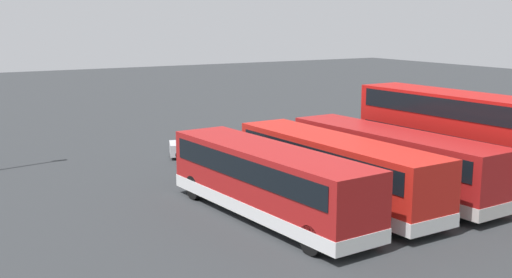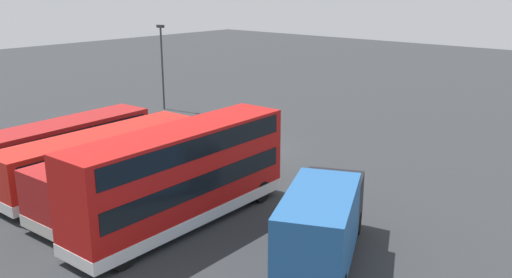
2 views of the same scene
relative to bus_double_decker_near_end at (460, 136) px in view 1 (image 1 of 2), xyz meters
name	(u,v)px [view 1 (image 1 of 2)]	position (x,y,z in m)	size (l,w,h in m)	color
ground_plane	(248,155)	(5.38, -11.39, -2.45)	(140.00, 140.00, 0.00)	#2D3033
bus_double_decker_near_end	(460,136)	(0.00, 0.00, 0.00)	(3.06, 11.65, 4.55)	#B71411
bus_single_deck_second	(392,159)	(3.80, -0.57, -0.83)	(3.25, 11.89, 2.95)	#A51919
bus_single_deck_third	(335,168)	(7.20, -0.52, -0.83)	(3.03, 11.74, 2.95)	red
bus_single_deck_fourth	(268,180)	(10.83, -0.24, -0.83)	(3.38, 11.44, 2.95)	#A51919
car_hatchback_silver	(205,145)	(7.83, -12.28, -1.75)	(4.68, 3.23, 1.43)	silver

